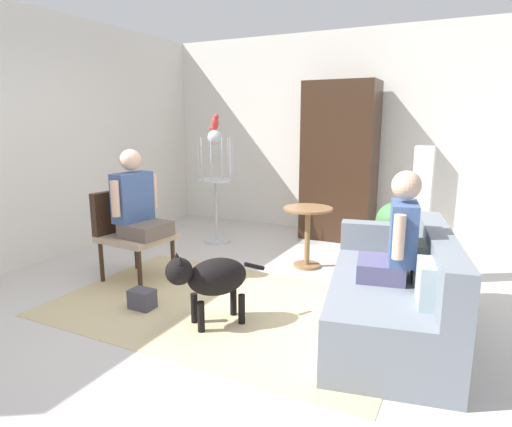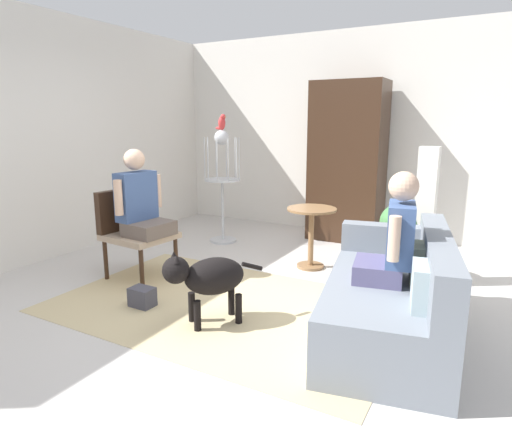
% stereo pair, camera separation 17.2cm
% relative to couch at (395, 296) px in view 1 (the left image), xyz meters
% --- Properties ---
extents(ground_plane, '(7.56, 7.56, 0.00)m').
position_rel_couch_xyz_m(ground_plane, '(-1.36, -0.21, -0.31)').
color(ground_plane, beige).
extents(back_wall, '(5.84, 0.12, 2.84)m').
position_rel_couch_xyz_m(back_wall, '(-1.36, 3.00, 1.11)').
color(back_wall, silver).
rests_on(back_wall, ground).
extents(left_wall, '(0.12, 6.90, 2.84)m').
position_rel_couch_xyz_m(left_wall, '(-4.04, 0.09, 1.11)').
color(left_wall, silver).
rests_on(left_wall, ground).
extents(area_rug, '(2.99, 1.90, 0.01)m').
position_rel_couch_xyz_m(area_rug, '(-1.41, -0.15, -0.30)').
color(area_rug, '#C6B284').
rests_on(area_rug, ground).
extents(couch, '(1.16, 1.83, 0.81)m').
position_rel_couch_xyz_m(couch, '(0.00, 0.00, 0.00)').
color(couch, slate).
rests_on(couch, ground).
extents(armchair, '(0.68, 0.62, 0.91)m').
position_rel_couch_xyz_m(armchair, '(-2.68, 0.05, 0.24)').
color(armchair, '#382316').
rests_on(armchair, ground).
extents(person_on_couch, '(0.47, 0.54, 0.81)m').
position_rel_couch_xyz_m(person_on_couch, '(-0.02, -0.03, 0.48)').
color(person_on_couch, '#534E73').
extents(person_on_armchair, '(0.48, 0.58, 0.86)m').
position_rel_couch_xyz_m(person_on_armchair, '(-2.53, 0.04, 0.51)').
color(person_on_armchair, '#63544C').
extents(round_end_table, '(0.54, 0.54, 0.68)m').
position_rel_couch_xyz_m(round_end_table, '(-1.14, 1.21, 0.15)').
color(round_end_table, olive).
rests_on(round_end_table, ground).
extents(dog, '(0.57, 0.68, 0.62)m').
position_rel_couch_xyz_m(dog, '(-1.33, -0.49, 0.09)').
color(dog, black).
rests_on(dog, ground).
extents(bird_cage_stand, '(0.48, 0.48, 1.49)m').
position_rel_couch_xyz_m(bird_cage_stand, '(-2.60, 1.65, 0.56)').
color(bird_cage_stand, silver).
rests_on(bird_cage_stand, ground).
extents(parrot, '(0.17, 0.10, 0.20)m').
position_rel_couch_xyz_m(parrot, '(-2.59, 1.65, 1.28)').
color(parrot, red).
rests_on(parrot, bird_cage_stand).
extents(potted_plant, '(0.45, 0.45, 0.79)m').
position_rel_couch_xyz_m(potted_plant, '(-0.21, 1.35, 0.19)').
color(potted_plant, '#996047').
rests_on(potted_plant, ground).
extents(column_lamp, '(0.20, 0.20, 1.37)m').
position_rel_couch_xyz_m(column_lamp, '(0.01, 1.29, 0.37)').
color(column_lamp, '#4C4742').
rests_on(column_lamp, ground).
extents(armoire_cabinet, '(0.95, 0.56, 2.12)m').
position_rel_couch_xyz_m(armoire_cabinet, '(-1.20, 2.59, 0.76)').
color(armoire_cabinet, '#382316').
rests_on(armoire_cabinet, ground).
extents(handbag, '(0.21, 0.15, 0.17)m').
position_rel_couch_xyz_m(handbag, '(-2.04, -0.50, -0.22)').
color(handbag, '#3F3F4C').
rests_on(handbag, ground).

